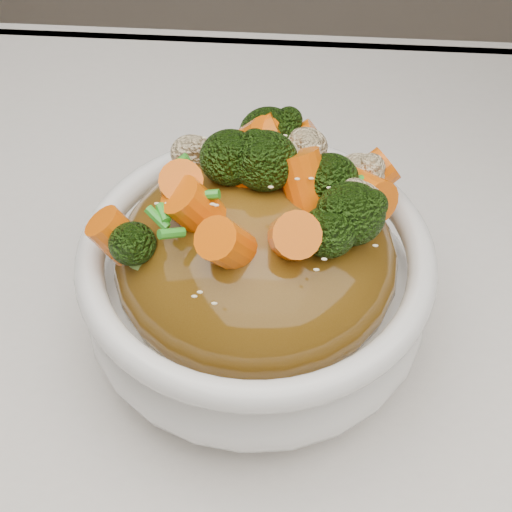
# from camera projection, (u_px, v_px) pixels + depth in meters

# --- Properties ---
(tablecloth) EXTENTS (1.20, 0.80, 0.04)m
(tablecloth) POSITION_uv_depth(u_px,v_px,m) (265.00, 427.00, 0.48)
(tablecloth) COLOR silver
(tablecloth) RESTS_ON dining_table
(bowl) EXTENTS (0.25, 0.25, 0.08)m
(bowl) POSITION_uv_depth(u_px,v_px,m) (256.00, 290.00, 0.48)
(bowl) COLOR white
(bowl) RESTS_ON tablecloth
(sauce_base) EXTENTS (0.20, 0.20, 0.09)m
(sauce_base) POSITION_uv_depth(u_px,v_px,m) (256.00, 259.00, 0.46)
(sauce_base) COLOR #5F3E10
(sauce_base) RESTS_ON bowl
(carrots) EXTENTS (0.20, 0.20, 0.05)m
(carrots) POSITION_uv_depth(u_px,v_px,m) (256.00, 183.00, 0.41)
(carrots) COLOR #F56508
(carrots) RESTS_ON sauce_base
(broccoli) EXTENTS (0.20, 0.20, 0.04)m
(broccoli) POSITION_uv_depth(u_px,v_px,m) (256.00, 185.00, 0.41)
(broccoli) COLOR black
(broccoli) RESTS_ON sauce_base
(cauliflower) EXTENTS (0.20, 0.20, 0.03)m
(cauliflower) POSITION_uv_depth(u_px,v_px,m) (256.00, 187.00, 0.41)
(cauliflower) COLOR beige
(cauliflower) RESTS_ON sauce_base
(scallions) EXTENTS (0.15, 0.15, 0.02)m
(scallions) POSITION_uv_depth(u_px,v_px,m) (256.00, 182.00, 0.41)
(scallions) COLOR green
(scallions) RESTS_ON sauce_base
(sesame_seeds) EXTENTS (0.18, 0.18, 0.01)m
(sesame_seeds) POSITION_uv_depth(u_px,v_px,m) (256.00, 182.00, 0.41)
(sesame_seeds) COLOR beige
(sesame_seeds) RESTS_ON sauce_base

